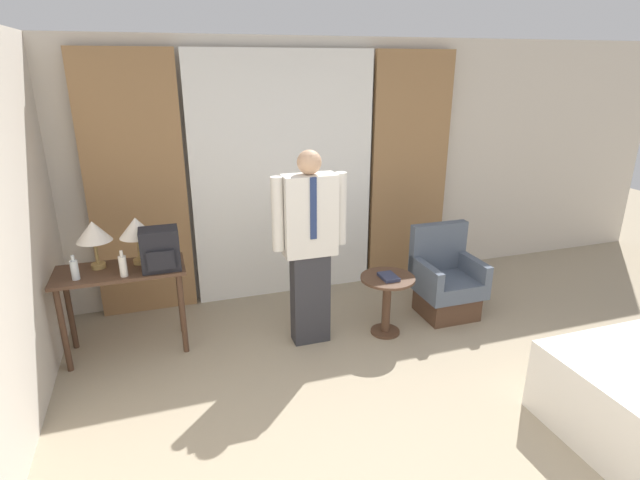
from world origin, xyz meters
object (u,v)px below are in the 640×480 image
object	(u,v)px
backpack	(160,250)
bottle_by_lamp	(75,270)
bottle_near_edge	(123,266)
side_table	(387,295)
desk	(122,284)
book	(388,277)
person	(310,243)
table_lamp_right	(136,229)
armchair	(446,283)
table_lamp_left	(93,233)

from	to	relation	value
backpack	bottle_by_lamp	bearing A→B (deg)	-179.40
bottle_near_edge	side_table	size ratio (longest dim) A/B	0.39
desk	bottle_near_edge	bearing A→B (deg)	-75.21
desk	backpack	xyz separation A→B (m)	(0.35, -0.11, 0.32)
book	person	bearing A→B (deg)	169.40
table_lamp_right	desk	bearing A→B (deg)	-153.63
table_lamp_right	backpack	bearing A→B (deg)	-48.18
person	armchair	size ratio (longest dim) A/B	1.94
desk	table_lamp_left	xyz separation A→B (m)	(-0.17, 0.08, 0.46)
backpack	side_table	bearing A→B (deg)	-9.68
bottle_by_lamp	book	world-z (taller)	bottle_by_lamp
desk	bottle_near_edge	size ratio (longest dim) A/B	4.76
desk	backpack	world-z (taller)	backpack
person	armchair	world-z (taller)	person
bottle_near_edge	book	world-z (taller)	bottle_near_edge
book	desk	bearing A→B (deg)	168.37
side_table	table_lamp_right	bearing A→B (deg)	166.05
armchair	book	bearing A→B (deg)	-164.48
backpack	armchair	bearing A→B (deg)	-3.23
desk	backpack	bearing A→B (deg)	-18.05
desk	table_lamp_left	world-z (taller)	table_lamp_left
bottle_by_lamp	backpack	size ratio (longest dim) A/B	0.58
table_lamp_right	person	size ratio (longest dim) A/B	0.24
armchair	book	distance (m)	0.82
bottle_by_lamp	side_table	world-z (taller)	bottle_by_lamp
table_lamp_left	armchair	size ratio (longest dim) A/B	0.46
table_lamp_left	person	bearing A→B (deg)	-13.56
table_lamp_right	armchair	world-z (taller)	table_lamp_right
backpack	person	distance (m)	1.27
table_lamp_left	bottle_near_edge	size ratio (longest dim) A/B	1.86
bottle_by_lamp	person	distance (m)	1.93
backpack	armchair	size ratio (longest dim) A/B	0.39
table_lamp_right	person	bearing A→B (deg)	-16.63
table_lamp_right	side_table	bearing A→B (deg)	-13.95
table_lamp_left	table_lamp_right	bearing A→B (deg)	0.00
table_lamp_left	armchair	bearing A→B (deg)	-6.18
table_lamp_right	person	distance (m)	1.49
table_lamp_right	book	xyz separation A→B (m)	(2.13, -0.56, -0.51)
person	side_table	xyz separation A→B (m)	(0.72, -0.11, -0.57)
backpack	person	world-z (taller)	person
table_lamp_left	desk	bearing A→B (deg)	-26.37
backpack	book	world-z (taller)	backpack
bottle_near_edge	person	xyz separation A→B (m)	(1.55, -0.17, 0.09)
book	armchair	bearing A→B (deg)	15.52
bottle_near_edge	backpack	distance (m)	0.32
bottle_near_edge	side_table	world-z (taller)	bottle_near_edge
table_lamp_right	book	distance (m)	2.26
desk	backpack	distance (m)	0.48
desk	side_table	size ratio (longest dim) A/B	1.84
armchair	side_table	world-z (taller)	armchair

